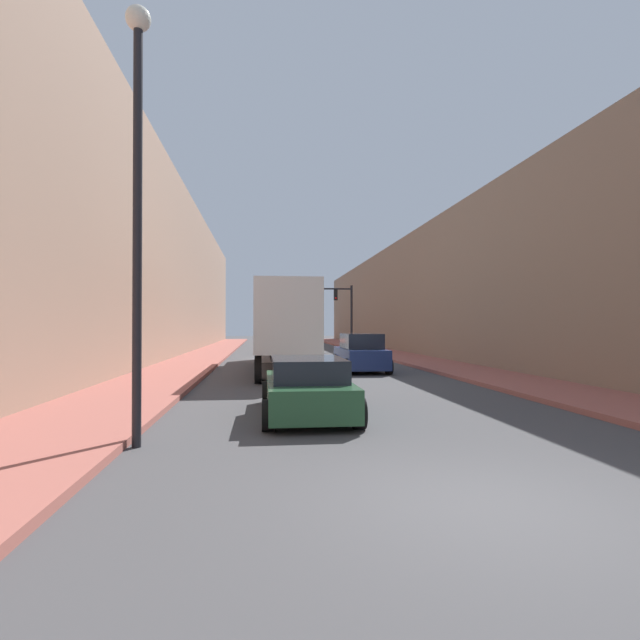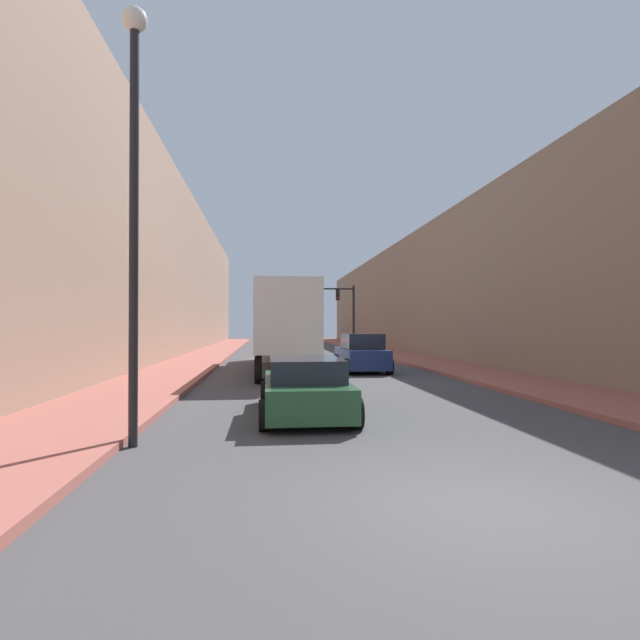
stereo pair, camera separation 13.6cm
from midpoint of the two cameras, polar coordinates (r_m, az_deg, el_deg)
ground_plane at (r=6.47m, az=18.08°, el=-19.79°), size 200.00×200.00×0.00m
sidewalk_right at (r=36.77m, az=7.85°, el=-3.86°), size 3.22×80.00×0.15m
sidewalk_left at (r=35.85m, az=-12.99°, el=-3.93°), size 3.22×80.00×0.15m
building_right at (r=38.19m, az=14.57°, el=2.93°), size 6.00×80.00×9.01m
building_left at (r=36.81m, az=-20.15°, el=5.57°), size 6.00×80.00×12.19m
semi_truck at (r=24.54m, az=-4.59°, el=-0.52°), size 2.45×14.50×3.85m
sedan_car at (r=11.91m, az=-1.84°, el=-7.72°), size 2.11×4.63×1.38m
suv_car at (r=23.46m, az=4.48°, el=-3.84°), size 2.10×4.71×1.76m
traffic_signal_gantry at (r=41.92m, az=1.46°, el=1.83°), size 5.50×0.35×5.54m
street_lamp at (r=9.73m, az=-20.51°, el=15.92°), size 0.44×0.44×7.77m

